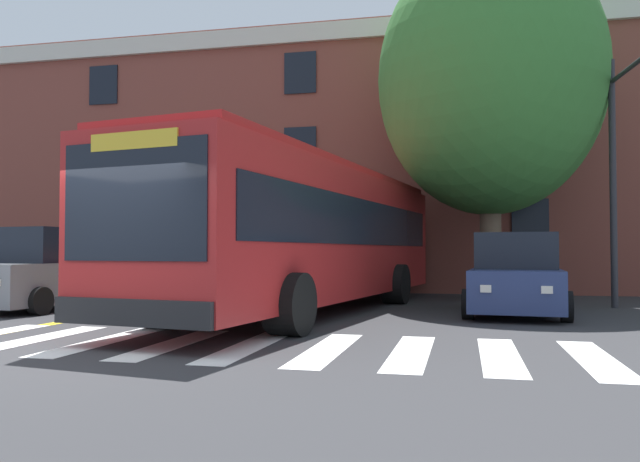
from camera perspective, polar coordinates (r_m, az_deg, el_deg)
ground_plane at (r=8.87m, az=-19.84°, el=-10.53°), size 120.00×120.00×0.00m
crosswalk at (r=10.04m, az=-19.17°, el=-9.48°), size 14.29×3.25×0.01m
lane_line_yellow_inner at (r=23.73m, az=-6.04°, el=-5.09°), size 0.12×36.00×0.01m
lane_line_yellow_outer at (r=23.68m, az=-5.67°, el=-5.10°), size 0.12×36.00×0.01m
city_bus at (r=13.95m, az=-0.97°, el=-0.22°), size 4.59×12.51×3.22m
car_grey_near_lane at (r=15.95m, az=-23.29°, el=-3.45°), size 2.35×4.18×1.89m
car_navy_far_lane at (r=13.92m, az=17.48°, el=-4.05°), size 2.31×3.92×1.73m
car_tan_behind_bus at (r=22.89m, az=3.99°, el=-3.08°), size 2.39×4.40×1.91m
traffic_light_near_corner at (r=15.59m, az=26.62°, el=7.94°), size 0.55×3.24×5.99m
street_tree_curbside_large at (r=18.04m, az=15.21°, el=13.22°), size 6.87×7.48×9.74m
building_facade at (r=25.20m, az=0.58°, el=5.42°), size 36.62×8.81×9.07m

